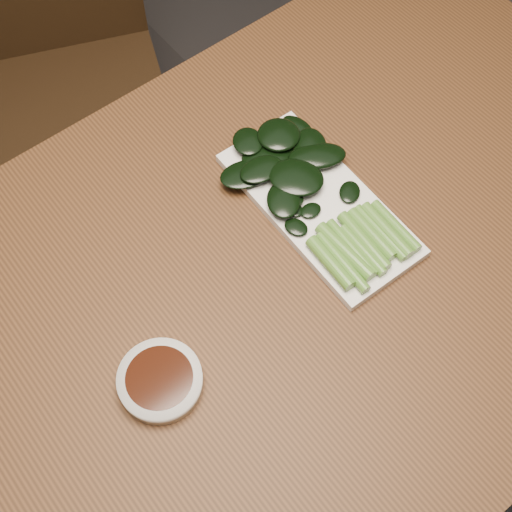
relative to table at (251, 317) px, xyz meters
name	(u,v)px	position (x,y,z in m)	size (l,w,h in m)	color
ground	(253,440)	(0.00, 0.00, -0.68)	(6.00, 6.00, 0.00)	#2A2828
table	(251,317)	(0.00, 0.00, 0.00)	(1.40, 0.80, 0.75)	#4C2C15
chair_far	(62,68)	(0.09, 0.77, -0.19)	(0.53, 0.53, 0.89)	black
sauce_bowl	(160,381)	(-0.17, -0.03, 0.08)	(0.11, 0.11, 0.03)	white
serving_plate	(319,204)	(0.16, 0.05, 0.08)	(0.15, 0.31, 0.01)	white
gai_lan	(312,190)	(0.16, 0.07, 0.10)	(0.19, 0.32, 0.03)	#53852D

